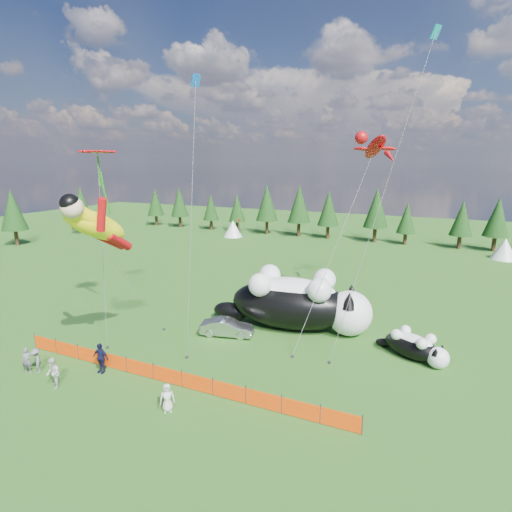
{
  "coord_description": "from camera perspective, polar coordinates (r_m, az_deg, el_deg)",
  "views": [
    {
      "loc": [
        13.13,
        -19.85,
        12.45
      ],
      "look_at": [
        2.44,
        4.0,
        6.3
      ],
      "focal_mm": 28.0,
      "sensor_mm": 36.0,
      "label": 1
    }
  ],
  "objects": [
    {
      "name": "festival_tents",
      "position": [
        60.9,
        21.72,
        1.84
      ],
      "size": [
        50.0,
        3.2,
        2.8
      ],
      "primitive_type": null,
      "color": "white",
      "rests_on": "ground"
    },
    {
      "name": "tree_line",
      "position": [
        66.7,
        12.65,
        5.65
      ],
      "size": [
        90.0,
        4.0,
        8.0
      ],
      "primitive_type": null,
      "color": "black",
      "rests_on": "ground"
    },
    {
      "name": "car",
      "position": [
        29.8,
        -4.15,
        -10.14
      ],
      "size": [
        4.09,
        2.26,
        1.28
      ],
      "primitive_type": "imported",
      "rotation": [
        0.0,
        0.0,
        1.82
      ],
      "color": "#B5B5BA",
      "rests_on": "ground"
    },
    {
      "name": "spectator_b",
      "position": [
        26.01,
        -27.03,
        -14.69
      ],
      "size": [
        1.01,
        0.92,
        1.79
      ],
      "primitive_type": "imported",
      "rotation": [
        0.0,
        0.0,
        -0.61
      ],
      "color": "silver",
      "rests_on": "ground"
    },
    {
      "name": "safety_fence",
      "position": [
        24.47,
        -12.52,
        -16.32
      ],
      "size": [
        22.06,
        0.06,
        1.1
      ],
      "color": "#262626",
      "rests_on": "ground"
    },
    {
      "name": "diamond_kite_a",
      "position": [
        28.64,
        -8.67,
        22.14
      ],
      "size": [
        1.76,
        4.89,
        18.64
      ],
      "color": "#0C56B8",
      "rests_on": "ground"
    },
    {
      "name": "spectator_e",
      "position": [
        22.03,
        -12.58,
        -19.13
      ],
      "size": [
        0.89,
        0.84,
        1.53
      ],
      "primitive_type": "imported",
      "rotation": [
        0.0,
        0.0,
        0.66
      ],
      "color": "silver",
      "rests_on": "ground"
    },
    {
      "name": "cat_large",
      "position": [
        30.62,
        6.04,
        -6.5
      ],
      "size": [
        12.49,
        5.44,
        4.51
      ],
      "rotation": [
        0.0,
        0.0,
        0.12
      ],
      "color": "black",
      "rests_on": "ground"
    },
    {
      "name": "diamond_kite_b",
      "position": [
        30.35,
        23.72,
        25.64
      ],
      "size": [
        4.7,
        7.47,
        21.88
      ],
      "color": "#0D8F9C",
      "rests_on": "ground"
    },
    {
      "name": "gecko_kite",
      "position": [
        32.79,
        16.64,
        14.65
      ],
      "size": [
        5.69,
        13.2,
        16.81
      ],
      "color": "#BB090F",
      "rests_on": "ground"
    },
    {
      "name": "cat_small",
      "position": [
        28.34,
        21.77,
        -11.89
      ],
      "size": [
        4.7,
        3.27,
        1.82
      ],
      "rotation": [
        0.0,
        0.0,
        -0.47
      ],
      "color": "black",
      "rests_on": "ground"
    },
    {
      "name": "spectator_d",
      "position": [
        28.24,
        -28.9,
        -12.95
      ],
      "size": [
        1.12,
        0.95,
        1.54
      ],
      "primitive_type": "imported",
      "rotation": [
        0.0,
        0.0,
        -0.53
      ],
      "color": "#5E5E63",
      "rests_on": "ground"
    },
    {
      "name": "superhero_kite",
      "position": [
        26.07,
        -21.91,
        4.11
      ],
      "size": [
        5.25,
        7.96,
        11.7
      ],
      "color": "#FFEF0D",
      "rests_on": "ground"
    },
    {
      "name": "flower_kite",
      "position": [
        31.73,
        -21.69,
        13.38
      ],
      "size": [
        4.62,
        5.26,
        13.83
      ],
      "color": "#BB090F",
      "rests_on": "ground"
    },
    {
      "name": "ground",
      "position": [
        26.85,
        -8.55,
        -14.53
      ],
      "size": [
        160.0,
        160.0,
        0.0
      ],
      "primitive_type": "plane",
      "color": "#0D3D0B",
      "rests_on": "ground"
    },
    {
      "name": "spectator_c",
      "position": [
        26.55,
        -21.32,
        -13.4
      ],
      "size": [
        1.12,
        0.59,
        1.89
      ],
      "primitive_type": "imported",
      "rotation": [
        0.0,
        0.0,
        0.02
      ],
      "color": "black",
      "rests_on": "ground"
    },
    {
      "name": "spectator_a",
      "position": [
        28.42,
        -29.93,
        -12.82
      ],
      "size": [
        0.7,
        0.61,
        1.62
      ],
      "primitive_type": "imported",
      "rotation": [
        0.0,
        0.0,
        0.47
      ],
      "color": "#5E5E63",
      "rests_on": "ground"
    }
  ]
}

